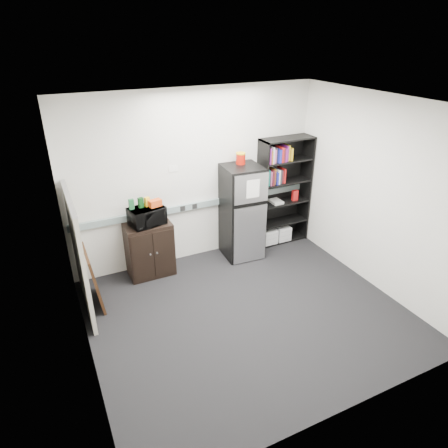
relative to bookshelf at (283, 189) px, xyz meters
name	(u,v)px	position (x,y,z in m)	size (l,w,h in m)	color
floor	(248,313)	(-1.51, -1.57, -0.97)	(4.00, 4.00, 0.00)	black
wall_back	(195,178)	(-1.51, 0.18, 0.38)	(4.00, 0.02, 2.70)	silver
wall_right	(377,195)	(0.49, -1.57, 0.38)	(0.02, 3.50, 2.70)	silver
wall_left	(75,260)	(-3.51, -1.57, 0.38)	(0.02, 3.50, 2.70)	silver
ceiling	(254,105)	(-1.51, -1.57, 1.73)	(4.00, 3.50, 0.02)	white
electrical_raceway	(197,205)	(-1.51, 0.15, -0.07)	(3.92, 0.05, 0.10)	gray
wall_note	(173,168)	(-1.86, 0.18, 0.58)	(0.14, 0.00, 0.10)	white
bookshelf	(283,189)	(0.00, 0.00, 0.00)	(0.90, 0.34, 1.85)	black
cubicle_partition	(79,255)	(-3.41, -0.49, -0.16)	(0.06, 1.30, 1.62)	#ADA89A
cabinet	(150,249)	(-2.38, -0.07, -0.55)	(0.68, 0.45, 0.85)	black
microwave	(147,216)	(-2.38, -0.08, 0.01)	(0.49, 0.33, 0.27)	black
snack_box_a	(131,204)	(-2.58, -0.05, 0.22)	(0.07, 0.05, 0.15)	#175029
snack_box_b	(141,203)	(-2.44, -0.05, 0.22)	(0.07, 0.05, 0.15)	#0B3311
snack_box_c	(147,202)	(-2.35, -0.05, 0.22)	(0.07, 0.05, 0.14)	gold
snack_bag	(155,203)	(-2.25, -0.10, 0.20)	(0.18, 0.10, 0.10)	#D44715
refrigerator	(242,212)	(-0.86, -0.15, -0.20)	(0.61, 0.64, 1.54)	black
coffee_can	(241,158)	(-0.83, -0.02, 0.66)	(0.15, 0.15, 0.20)	#A71307
framed_poster	(94,278)	(-3.28, -0.47, -0.56)	(0.13, 0.64, 0.82)	black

